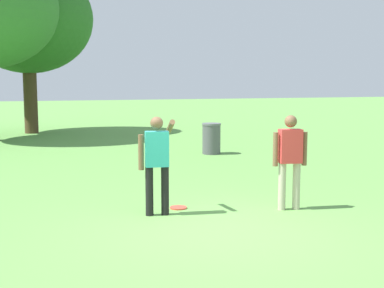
{
  "coord_description": "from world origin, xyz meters",
  "views": [
    {
      "loc": [
        -2.98,
        -6.51,
        2.17
      ],
      "look_at": [
        0.58,
        2.47,
        1.0
      ],
      "focal_mm": 46.62,
      "sensor_mm": 36.0,
      "label": 1
    }
  ],
  "objects": [
    {
      "name": "person_thrower",
      "position": [
        -0.53,
        1.22,
        0.96
      ],
      "size": [
        0.72,
        0.65,
        1.64
      ],
      "color": "black",
      "rests_on": "ground"
    },
    {
      "name": "tree_far_right",
      "position": [
        -1.48,
        16.52,
        4.97
      ],
      "size": [
        5.58,
        5.58,
        7.37
      ],
      "color": "#4C3823",
      "rests_on": "ground"
    },
    {
      "name": "trash_can_beside_table",
      "position": [
        3.25,
        7.55,
        0.48
      ],
      "size": [
        0.59,
        0.59,
        0.96
      ],
      "color": "#515156",
      "rests_on": "ground"
    },
    {
      "name": "person_catcher",
      "position": [
        1.7,
        0.73,
        0.94
      ],
      "size": [
        0.6,
        0.3,
        1.64
      ],
      "color": "#B7AD93",
      "rests_on": "ground"
    },
    {
      "name": "frisbee",
      "position": [
        -0.06,
        1.5,
        0.01
      ],
      "size": [
        0.3,
        0.3,
        0.03
      ],
      "primitive_type": "cylinder",
      "color": "#E04733",
      "rests_on": "ground"
    },
    {
      "name": "ground_plane",
      "position": [
        0.0,
        0.0,
        0.0
      ],
      "size": [
        120.0,
        120.0,
        0.0
      ],
      "primitive_type": "plane",
      "color": "#609947"
    }
  ]
}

